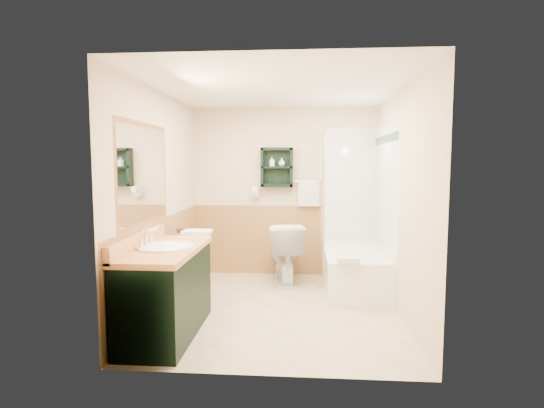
{
  "coord_description": "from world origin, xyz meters",
  "views": [
    {
      "loc": [
        0.28,
        -4.56,
        1.61
      ],
      "look_at": [
        -0.08,
        0.2,
        1.15
      ],
      "focal_mm": 28.0,
      "sensor_mm": 36.0,
      "label": 1
    }
  ],
  "objects": [
    {
      "name": "vanity_book",
      "position": [
        -1.16,
        0.11,
        0.93
      ],
      "size": [
        0.15,
        0.07,
        0.21
      ],
      "primitive_type": "imported",
      "rotation": [
        0.0,
        0.0,
        0.32
      ],
      "color": "black",
      "rests_on": "vanity"
    },
    {
      "name": "vanity",
      "position": [
        -0.99,
        -0.78,
        0.41
      ],
      "size": [
        0.59,
        1.31,
        0.83
      ],
      "primitive_type": "cube",
      "color": "black",
      "rests_on": "ground"
    },
    {
      "name": "mirror_glass",
      "position": [
        -1.27,
        -0.55,
        1.5
      ],
      "size": [
        1.2,
        1.2,
        0.9
      ],
      "primitive_type": null,
      "color": "white",
      "rests_on": "left_wall"
    },
    {
      "name": "back_wall",
      "position": [
        0.0,
        1.52,
        1.2
      ],
      "size": [
        2.6,
        0.04,
        2.4
      ],
      "primitive_type": "cube",
      "color": "#F7E7C1",
      "rests_on": "ground"
    },
    {
      "name": "tile_right",
      "position": [
        1.28,
        0.75,
        1.05
      ],
      "size": [
        1.5,
        1.5,
        2.1
      ],
      "primitive_type": null,
      "color": "white",
      "rests_on": "right_wall"
    },
    {
      "name": "shower_curtain",
      "position": [
        0.53,
        0.92,
        1.15
      ],
      "size": [
        1.05,
        1.05,
        1.7
      ],
      "primitive_type": null,
      "color": "beige",
      "rests_on": "curtain_rod"
    },
    {
      "name": "bathtub",
      "position": [
        0.93,
        0.84,
        0.25
      ],
      "size": [
        0.75,
        1.5,
        0.5
      ],
      "primitive_type": "cube",
      "color": "white",
      "rests_on": "ground"
    },
    {
      "name": "hair_dryer",
      "position": [
        -0.4,
        1.43,
        1.2
      ],
      "size": [
        0.1,
        0.24,
        0.18
      ],
      "primitive_type": null,
      "color": "silver",
      "rests_on": "back_wall"
    },
    {
      "name": "tub_towel",
      "position": [
        0.78,
        0.13,
        0.53
      ],
      "size": [
        0.24,
        0.2,
        0.07
      ],
      "primitive_type": "cube",
      "color": "silver",
      "rests_on": "bathtub"
    },
    {
      "name": "wall_shelf",
      "position": [
        -0.1,
        1.41,
        1.55
      ],
      "size": [
        0.45,
        0.15,
        0.55
      ],
      "primitive_type": "cube",
      "color": "black",
      "rests_on": "back_wall"
    },
    {
      "name": "ceiling",
      "position": [
        0.0,
        0.0,
        2.42
      ],
      "size": [
        2.6,
        3.0,
        0.04
      ],
      "primitive_type": "cube",
      "color": "white",
      "rests_on": "back_wall"
    },
    {
      "name": "mirror_frame",
      "position": [
        -1.27,
        -0.55,
        1.5
      ],
      "size": [
        1.3,
        1.3,
        1.0
      ],
      "primitive_type": null,
      "color": "brown",
      "rests_on": "left_wall"
    },
    {
      "name": "wainscot_back",
      "position": [
        0.0,
        1.49,
        0.5
      ],
      "size": [
        2.58,
        2.58,
        1.0
      ],
      "primitive_type": null,
      "color": "#BE814D",
      "rests_on": "back_wall"
    },
    {
      "name": "tile_accent",
      "position": [
        1.27,
        0.75,
        1.9
      ],
      "size": [
        1.5,
        1.5,
        0.1
      ],
      "primitive_type": null,
      "color": "#154932",
      "rests_on": "right_wall"
    },
    {
      "name": "curtain_rod",
      "position": [
        0.53,
        0.75,
        2.0
      ],
      "size": [
        0.03,
        1.6,
        0.03
      ],
      "primitive_type": "cylinder",
      "rotation": [
        1.57,
        0.0,
        0.0
      ],
      "color": "silver",
      "rests_on": "back_wall"
    },
    {
      "name": "wainscot_left",
      "position": [
        -1.29,
        0.0,
        0.5
      ],
      "size": [
        2.98,
        2.98,
        1.0
      ],
      "primitive_type": null,
      "color": "#BE814D",
      "rests_on": "left_wall"
    },
    {
      "name": "floor",
      "position": [
        0.0,
        0.0,
        0.0
      ],
      "size": [
        3.0,
        3.0,
        0.0
      ],
      "primitive_type": "plane",
      "color": "#BEAA8B",
      "rests_on": "ground"
    },
    {
      "name": "toilet",
      "position": [
        0.02,
        1.06,
        0.4
      ],
      "size": [
        0.59,
        0.89,
        0.81
      ],
      "primitive_type": "imported",
      "rotation": [
        0.0,
        0.0,
        3.31
      ],
      "color": "white",
      "rests_on": "ground"
    },
    {
      "name": "counter_towel",
      "position": [
        -0.89,
        -0.02,
        0.85
      ],
      "size": [
        0.31,
        0.24,
        0.04
      ],
      "primitive_type": "cube",
      "color": "silver",
      "rests_on": "vanity"
    },
    {
      "name": "soap_bottle_b",
      "position": [
        -0.03,
        1.4,
        1.61
      ],
      "size": [
        0.11,
        0.13,
        0.09
      ],
      "primitive_type": "imported",
      "rotation": [
        0.0,
        0.0,
        0.19
      ],
      "color": "white",
      "rests_on": "wall_shelf"
    },
    {
      "name": "towel_bar",
      "position": [
        0.35,
        1.45,
        1.35
      ],
      "size": [
        0.4,
        0.06,
        0.4
      ],
      "primitive_type": null,
      "color": "silver",
      "rests_on": "back_wall"
    },
    {
      "name": "left_wall",
      "position": [
        -1.32,
        0.0,
        1.2
      ],
      "size": [
        0.04,
        3.0,
        2.4
      ],
      "primitive_type": "cube",
      "color": "#F7E7C1",
      "rests_on": "ground"
    },
    {
      "name": "right_wall",
      "position": [
        1.32,
        0.0,
        1.2
      ],
      "size": [
        0.04,
        3.0,
        2.4
      ],
      "primitive_type": "cube",
      "color": "#F7E7C1",
      "rests_on": "ground"
    },
    {
      "name": "tile_back",
      "position": [
        1.03,
        1.48,
        1.05
      ],
      "size": [
        0.95,
        0.95,
        2.1
      ],
      "primitive_type": null,
      "color": "white",
      "rests_on": "back_wall"
    },
    {
      "name": "soap_bottle_a",
      "position": [
        -0.17,
        1.4,
        1.6
      ],
      "size": [
        0.1,
        0.15,
        0.06
      ],
      "primitive_type": "imported",
      "rotation": [
        0.0,
        0.0,
        0.32
      ],
      "color": "white",
      "rests_on": "wall_shelf"
    }
  ]
}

